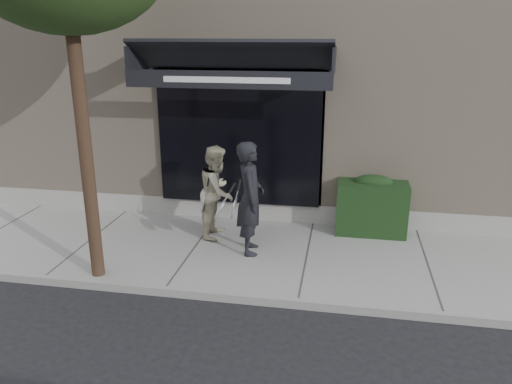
# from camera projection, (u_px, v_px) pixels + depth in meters

# --- Properties ---
(ground) EXTENTS (80.00, 80.00, 0.00)m
(ground) POSITION_uv_depth(u_px,v_px,m) (307.00, 261.00, 8.63)
(ground) COLOR black
(ground) RESTS_ON ground
(sidewalk) EXTENTS (20.00, 3.00, 0.12)m
(sidewalk) POSITION_uv_depth(u_px,v_px,m) (307.00, 258.00, 8.61)
(sidewalk) COLOR gray
(sidewalk) RESTS_ON ground
(curb) EXTENTS (20.00, 0.10, 0.14)m
(curb) POSITION_uv_depth(u_px,v_px,m) (298.00, 303.00, 7.15)
(curb) COLOR gray
(curb) RESTS_ON ground
(building_facade) EXTENTS (14.30, 8.04, 5.64)m
(building_facade) POSITION_uv_depth(u_px,v_px,m) (326.00, 76.00, 12.43)
(building_facade) COLOR tan
(building_facade) RESTS_ON ground
(hedge) EXTENTS (1.30, 0.70, 1.14)m
(hedge) POSITION_uv_depth(u_px,v_px,m) (372.00, 205.00, 9.41)
(hedge) COLOR black
(hedge) RESTS_ON sidewalk
(pedestrian_front) EXTENTS (0.86, 0.88, 1.96)m
(pedestrian_front) POSITION_uv_depth(u_px,v_px,m) (250.00, 198.00, 8.43)
(pedestrian_front) COLOR black
(pedestrian_front) RESTS_ON sidewalk
(pedestrian_back) EXTENTS (0.68, 0.86, 1.72)m
(pedestrian_back) POSITION_uv_depth(u_px,v_px,m) (217.00, 191.00, 9.19)
(pedestrian_back) COLOR #BBB496
(pedestrian_back) RESTS_ON sidewalk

